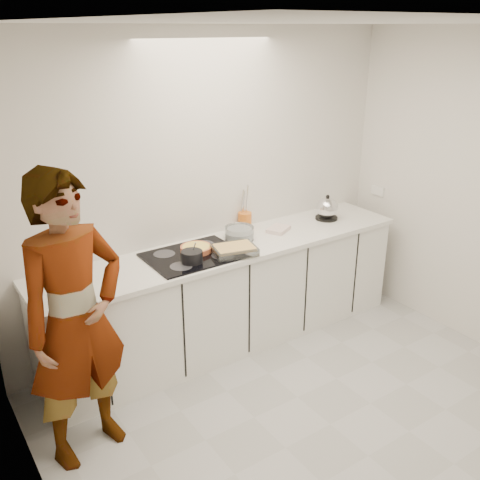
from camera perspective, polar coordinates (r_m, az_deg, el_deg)
floor at (r=3.99m, az=9.61°, el=-18.82°), size 3.60×3.20×0.00m
ceiling at (r=3.04m, az=12.88°, el=21.69°), size 3.60×3.20×0.00m
wall_back at (r=4.50m, az=-3.42°, el=5.26°), size 3.60×0.00×2.60m
wall_left at (r=2.50m, az=-20.44°, el=-10.54°), size 0.00×3.20×2.60m
base_cabinets at (r=4.57m, az=-1.11°, el=-6.14°), size 3.20×0.58×0.87m
countertop at (r=4.38m, az=-1.15°, el=-0.88°), size 3.24×0.64×0.04m
hob at (r=4.19m, az=-5.02°, el=-1.66°), size 0.72×0.54×0.01m
tart_dish at (r=4.24m, az=-4.70°, el=-0.89°), size 0.33×0.33×0.04m
saucepan at (r=4.04m, az=-5.14°, el=-1.77°), size 0.20×0.20×0.15m
baking_dish at (r=4.17m, az=-0.61°, el=-1.02°), size 0.38×0.31×0.06m
mixing_bowl at (r=4.48m, az=-0.07°, el=0.67°), size 0.32×0.32×0.11m
tea_towel at (r=4.69m, az=4.12°, el=1.15°), size 0.25×0.23×0.03m
kettle at (r=5.02m, az=9.26°, el=3.30°), size 0.27×0.27×0.24m
utensil_crock at (r=4.72m, az=0.52°, el=2.08°), size 0.14×0.14×0.15m
cook at (r=3.38m, az=-17.11°, el=-8.27°), size 0.78×0.62×1.88m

